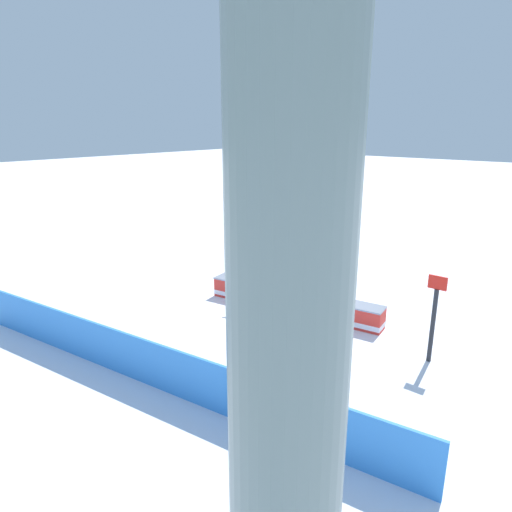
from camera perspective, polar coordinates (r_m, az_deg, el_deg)
ground_plane at (r=13.12m, az=4.58°, el=-6.83°), size 120.00×120.00×0.00m
grind_box at (r=13.01m, az=4.61°, el=-5.72°), size 5.22×1.27×0.61m
snowboarder at (r=13.13m, az=0.66°, el=-0.48°), size 1.56×0.63×1.39m
safety_fence at (r=9.66m, az=-13.24°, el=-12.91°), size 11.20×1.57×1.00m
trail_marker at (r=10.77m, az=21.35°, el=-7.07°), size 0.40×0.10×2.01m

